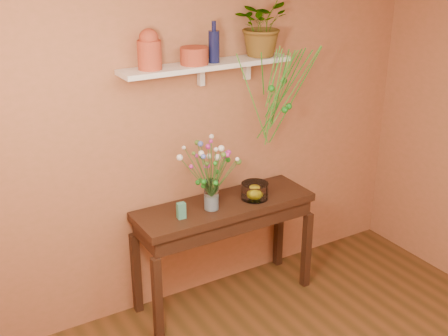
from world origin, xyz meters
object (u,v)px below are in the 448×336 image
object	(u,v)px
terracotta_jug	(149,50)
spider_plant	(262,24)
glass_vase	(211,197)
glass_bowl	(255,191)
sideboard	(224,217)
blue_bottle	(214,46)
bouquet	(211,162)

from	to	relation	value
terracotta_jug	spider_plant	bearing A→B (deg)	0.97
glass_vase	glass_bowl	size ratio (longest dim) A/B	1.08
terracotta_jug	glass_vase	size ratio (longest dim) A/B	1.18
terracotta_jug	sideboard	bearing A→B (deg)	-13.29
spider_plant	blue_bottle	bearing A→B (deg)	-174.83
sideboard	glass_vase	bearing A→B (deg)	-163.25
terracotta_jug	glass_vase	world-z (taller)	terracotta_jug
terracotta_jug	bouquet	xyz separation A→B (m)	(0.37, -0.17, -0.82)
sideboard	terracotta_jug	world-z (taller)	terracotta_jug
blue_bottle	bouquet	world-z (taller)	blue_bottle
blue_bottle	glass_vase	size ratio (longest dim) A/B	1.26
bouquet	spider_plant	bearing A→B (deg)	18.83
glass_vase	blue_bottle	bearing A→B (deg)	51.56
sideboard	glass_vase	world-z (taller)	glass_vase
sideboard	spider_plant	bearing A→B (deg)	18.84
spider_plant	glass_vase	distance (m)	1.34
blue_bottle	bouquet	bearing A→B (deg)	-127.65
bouquet	glass_bowl	distance (m)	0.50
glass_bowl	bouquet	bearing A→B (deg)	179.39
spider_plant	glass_bowl	bearing A→B (deg)	-129.38
sideboard	spider_plant	distance (m)	1.49
sideboard	blue_bottle	world-z (taller)	blue_bottle
terracotta_jug	spider_plant	xyz separation A→B (m)	(0.91, 0.02, 0.10)
terracotta_jug	spider_plant	size ratio (longest dim) A/B	0.58
sideboard	glass_vase	size ratio (longest dim) A/B	6.16
spider_plant	glass_bowl	xyz separation A→B (m)	(-0.15, -0.19, -1.25)
terracotta_jug	glass_bowl	world-z (taller)	terracotta_jug
glass_vase	spider_plant	bearing A→B (deg)	18.31
sideboard	glass_bowl	world-z (taller)	glass_bowl
sideboard	glass_bowl	size ratio (longest dim) A/B	6.68
bouquet	terracotta_jug	bearing A→B (deg)	155.62
spider_plant	terracotta_jug	bearing A→B (deg)	-179.03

